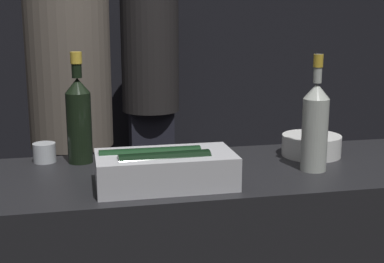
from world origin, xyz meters
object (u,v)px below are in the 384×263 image
at_px(champagne_bottle, 79,117).
at_px(rose_wine_bottle, 315,124).
at_px(bowl_white, 311,145).
at_px(person_in_hoodie, 150,85).
at_px(person_blond_tee, 71,110).
at_px(ice_bin_with_bottles, 163,168).
at_px(candle_votive, 44,153).

height_order(champagne_bottle, rose_wine_bottle, same).
bearing_deg(rose_wine_bottle, champagne_bottle, 161.16).
relative_size(champagne_bottle, rose_wine_bottle, 1.00).
distance_m(bowl_white, person_in_hoodie, 1.86).
height_order(rose_wine_bottle, person_in_hoodie, person_in_hoodie).
distance_m(bowl_white, champagne_bottle, 0.79).
relative_size(champagne_bottle, person_blond_tee, 0.20).
height_order(champagne_bottle, person_in_hoodie, person_in_hoodie).
distance_m(rose_wine_bottle, person_blond_tee, 1.28).
relative_size(bowl_white, person_in_hoodie, 0.11).
xyz_separation_m(ice_bin_with_bottles, bowl_white, (0.55, 0.22, -0.02)).
distance_m(person_in_hoodie, person_blond_tee, 1.09).
distance_m(bowl_white, rose_wine_bottle, 0.21).
distance_m(candle_votive, person_blond_tee, 0.77).
bearing_deg(champagne_bottle, person_in_hoodie, 75.19).
xyz_separation_m(bowl_white, person_in_hoodie, (-0.31, 1.83, -0.02)).
bearing_deg(person_in_hoodie, person_blond_tee, 133.39).
bearing_deg(ice_bin_with_bottles, champagne_bottle, 127.13).
distance_m(candle_votive, rose_wine_bottle, 0.88).
relative_size(person_in_hoodie, person_blond_tee, 0.98).
bearing_deg(champagne_bottle, bowl_white, -5.69).
height_order(bowl_white, candle_votive, bowl_white).
xyz_separation_m(bowl_white, person_blond_tee, (-0.82, 0.87, -0.00)).
xyz_separation_m(bowl_white, rose_wine_bottle, (-0.07, -0.16, 0.11)).
bearing_deg(rose_wine_bottle, candle_votive, 161.95).
xyz_separation_m(champagne_bottle, person_blond_tee, (-0.04, 0.79, -0.11)).
relative_size(ice_bin_with_bottles, person_blond_tee, 0.22).
bearing_deg(bowl_white, ice_bin_with_bottles, -157.82).
distance_m(candle_votive, champagne_bottle, 0.17).
bearing_deg(candle_votive, person_blond_tee, 84.21).
relative_size(ice_bin_with_bottles, champagne_bottle, 1.08).
bearing_deg(person_blond_tee, bowl_white, -106.77).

